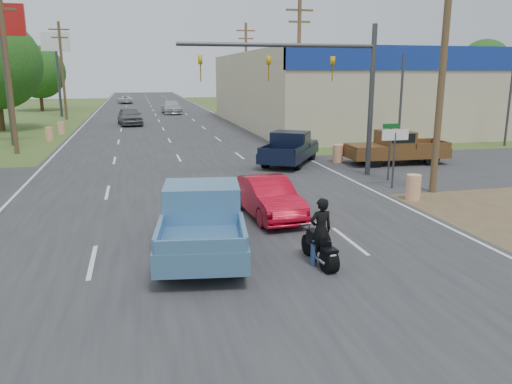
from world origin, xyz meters
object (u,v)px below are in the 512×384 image
object	(u,v)px
distant_car_grey	(130,116)
distant_car_white	(125,100)
navy_pickup	(290,148)
blue_pickup	(202,217)
red_convertible	(268,198)
rider	(321,234)
brown_pickup	(394,147)
distant_car_silver	(172,107)
motorcycle	(321,250)

from	to	relation	value
distant_car_grey	distant_car_white	xyz separation A→B (m)	(-1.01, 36.07, -0.23)
navy_pickup	distant_car_white	xyz separation A→B (m)	(-9.64, 59.52, -0.26)
blue_pickup	red_convertible	bearing A→B (deg)	54.36
distant_car_grey	rider	bearing A→B (deg)	-89.24
red_convertible	brown_pickup	world-z (taller)	brown_pickup
red_convertible	distant_car_silver	world-z (taller)	distant_car_silver
motorcycle	brown_pickup	distance (m)	15.89
red_convertible	distant_car_silver	size ratio (longest dim) A/B	0.77
red_convertible	navy_pickup	world-z (taller)	navy_pickup
navy_pickup	distant_car_silver	xyz separation A→B (m)	(-3.76, 36.45, -0.11)
navy_pickup	brown_pickup	distance (m)	5.60
red_convertible	rider	bearing A→B (deg)	-92.80
motorcycle	blue_pickup	size ratio (longest dim) A/B	0.32
rider	brown_pickup	distance (m)	15.86
distant_car_grey	red_convertible	bearing A→B (deg)	-88.49
distant_car_grey	motorcycle	bearing A→B (deg)	-89.24
blue_pickup	navy_pickup	xyz separation A→B (m)	(6.43, 12.47, -0.07)
motorcycle	blue_pickup	world-z (taller)	blue_pickup
brown_pickup	rider	bearing A→B (deg)	147.29
motorcycle	navy_pickup	distance (m)	14.86
motorcycle	brown_pickup	xyz separation A→B (m)	(9.11, 13.02, 0.49)
navy_pickup	rider	bearing A→B (deg)	-71.63
distant_car_silver	distant_car_grey	bearing A→B (deg)	-112.84
navy_pickup	distant_car_silver	distance (m)	36.64
distant_car_white	distant_car_silver	bearing A→B (deg)	96.71
rider	navy_pickup	xyz separation A→B (m)	(3.68, 14.36, 0.04)
brown_pickup	distant_car_grey	size ratio (longest dim) A/B	1.09
blue_pickup	brown_pickup	distance (m)	16.25
motorcycle	distant_car_white	size ratio (longest dim) A/B	0.42
brown_pickup	distant_car_grey	xyz separation A→B (m)	(-14.07, 24.83, -0.05)
blue_pickup	brown_pickup	size ratio (longest dim) A/B	1.08
rider	navy_pickup	bearing A→B (deg)	-109.76
red_convertible	distant_car_grey	xyz separation A→B (m)	(-4.80, 33.21, 0.18)
red_convertible	distant_car_grey	world-z (taller)	distant_car_grey
navy_pickup	distant_car_silver	size ratio (longest dim) A/B	1.04
navy_pickup	brown_pickup	xyz separation A→B (m)	(5.43, -1.37, 0.02)
distant_car_silver	red_convertible	bearing A→B (deg)	-92.38
rider	distant_car_white	distance (m)	74.12
blue_pickup	distant_car_white	world-z (taller)	blue_pickup
distant_car_white	red_convertible	bearing A→B (deg)	87.22
navy_pickup	brown_pickup	world-z (taller)	brown_pickup
motorcycle	distant_car_white	xyz separation A→B (m)	(-5.97, 73.91, 0.21)
motorcycle	distant_car_silver	size ratio (longest dim) A/B	0.35
motorcycle	brown_pickup	world-z (taller)	brown_pickup
red_convertible	blue_pickup	xyz separation A→B (m)	(-2.60, -2.72, 0.28)
red_convertible	blue_pickup	distance (m)	3.77
red_convertible	distant_car_white	distance (m)	69.52
distant_car_silver	distant_car_white	xyz separation A→B (m)	(-5.88, 23.08, -0.15)
distant_car_silver	brown_pickup	bearing A→B (deg)	-78.63
blue_pickup	brown_pickup	world-z (taller)	blue_pickup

